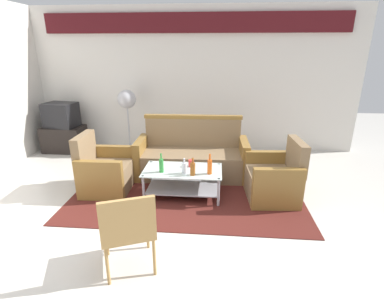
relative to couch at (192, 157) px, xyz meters
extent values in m
plane|color=beige|center=(-0.10, -1.55, -0.32)|extent=(14.00, 14.00, 0.00)
cube|color=silver|center=(-0.10, 1.51, 1.08)|extent=(6.52, 0.12, 2.80)
cube|color=#4C1419|center=(-0.10, 1.42, 2.15)|extent=(5.76, 0.08, 0.36)
cube|color=#511E19|center=(-0.01, -0.64, -0.31)|extent=(3.29, 2.08, 0.01)
cube|color=#7F6647|center=(0.00, -0.05, -0.10)|extent=(1.62, 0.74, 0.42)
cube|color=#7F6647|center=(-0.01, 0.27, 0.35)|extent=(1.60, 0.18, 0.48)
cube|color=olive|center=(0.84, -0.03, 0.00)|extent=(0.14, 0.70, 0.62)
cube|color=olive|center=(-0.84, -0.08, 0.00)|extent=(0.14, 0.70, 0.62)
cube|color=olive|center=(-0.01, 0.27, 0.62)|extent=(1.64, 0.14, 0.06)
cube|color=#7F6647|center=(-1.21, -0.66, -0.11)|extent=(0.67, 0.62, 0.40)
cube|color=#7F6647|center=(-1.52, -0.67, 0.32)|extent=(0.13, 0.60, 0.45)
cube|color=olive|center=(-1.22, -0.33, -0.02)|extent=(0.66, 0.12, 0.58)
cube|color=olive|center=(-1.20, -0.99, -0.02)|extent=(0.66, 0.12, 0.58)
cube|color=#7F6647|center=(1.18, -0.72, -0.11)|extent=(0.70, 0.65, 0.40)
cube|color=#7F6647|center=(1.49, -0.69, 0.32)|extent=(0.16, 0.61, 0.45)
cube|color=olive|center=(1.21, -1.04, -0.02)|extent=(0.67, 0.15, 0.58)
cube|color=olive|center=(1.16, -0.39, -0.02)|extent=(0.67, 0.15, 0.58)
cube|color=silver|center=(-0.07, -0.76, 0.09)|extent=(1.10, 0.60, 0.02)
cube|color=#9E9EA5|center=(-0.07, -0.76, -0.19)|extent=(1.00, 0.52, 0.02)
cylinder|color=#9E9EA5|center=(-0.58, -0.50, -0.11)|extent=(0.04, 0.04, 0.40)
cylinder|color=#9E9EA5|center=(0.44, -0.50, -0.11)|extent=(0.04, 0.04, 0.40)
cylinder|color=#9E9EA5|center=(-0.58, -1.02, -0.11)|extent=(0.04, 0.04, 0.40)
cylinder|color=#9E9EA5|center=(0.44, -1.02, -0.11)|extent=(0.04, 0.04, 0.40)
cylinder|color=brown|center=(0.09, -0.93, 0.18)|extent=(0.07, 0.07, 0.17)
cylinder|color=brown|center=(0.09, -0.93, 0.30)|extent=(0.03, 0.03, 0.07)
cylinder|color=#2D8C38|center=(-0.35, -0.87, 0.19)|extent=(0.06, 0.06, 0.19)
cylinder|color=#2D8C38|center=(-0.35, -0.87, 0.33)|extent=(0.02, 0.02, 0.08)
cylinder|color=#D85919|center=(0.31, -0.87, 0.20)|extent=(0.06, 0.06, 0.20)
cylinder|color=#D85919|center=(0.31, -0.87, 0.34)|extent=(0.02, 0.02, 0.09)
cylinder|color=silver|center=(-0.03, -0.89, 0.17)|extent=(0.07, 0.07, 0.15)
cylinder|color=silver|center=(-0.03, -0.89, 0.28)|extent=(0.03, 0.03, 0.07)
cylinder|color=red|center=(0.04, -0.63, 0.14)|extent=(0.08, 0.08, 0.10)
cube|color=black|center=(-2.73, 1.00, -0.06)|extent=(0.80, 0.50, 0.52)
cube|color=black|center=(-2.73, 1.00, 0.44)|extent=(0.66, 0.53, 0.48)
cube|color=black|center=(-2.69, 1.22, 0.44)|extent=(0.51, 0.09, 0.36)
cylinder|color=#2D2D33|center=(-1.37, 1.05, -0.30)|extent=(0.32, 0.32, 0.03)
cylinder|color=#B2B2B7|center=(-1.37, 1.05, 0.19)|extent=(0.03, 0.03, 0.95)
sphere|color=#B2B2B7|center=(-1.37, 1.05, 0.77)|extent=(0.36, 0.36, 0.36)
cube|color=#AD844C|center=(-0.42, -2.23, 0.10)|extent=(0.62, 0.62, 0.04)
cube|color=#AD844C|center=(-0.34, -2.44, 0.32)|extent=(0.46, 0.21, 0.40)
cylinder|color=#AD844C|center=(-0.69, -2.12, -0.11)|extent=(0.03, 0.03, 0.42)
cylinder|color=#AD844C|center=(-0.30, -1.96, -0.11)|extent=(0.03, 0.03, 0.42)
cylinder|color=#AD844C|center=(-0.54, -2.51, -0.11)|extent=(0.03, 0.03, 0.42)
cylinder|color=#AD844C|center=(-0.15, -2.35, -0.11)|extent=(0.03, 0.03, 0.42)
camera|label=1|loc=(0.39, -4.55, 1.71)|focal=27.49mm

